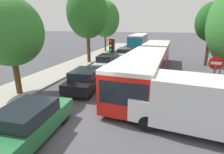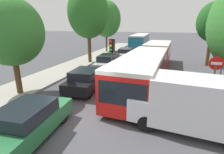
{
  "view_description": "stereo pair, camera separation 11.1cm",
  "coord_description": "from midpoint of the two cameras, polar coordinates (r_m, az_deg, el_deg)",
  "views": [
    {
      "loc": [
        3.19,
        -6.42,
        4.35
      ],
      "look_at": [
        0.2,
        3.58,
        1.2
      ],
      "focal_mm": 28.0,
      "sensor_mm": 36.0,
      "label": 1
    },
    {
      "loc": [
        3.3,
        -6.39,
        4.35
      ],
      "look_at": [
        0.2,
        3.58,
        1.2
      ],
      "focal_mm": 28.0,
      "sensor_mm": 36.0,
      "label": 2
    }
  ],
  "objects": [
    {
      "name": "kerb_strip_left",
      "position": [
        23.34,
        -7.65,
        6.07
      ],
      "size": [
        3.2,
        38.99,
        0.14
      ],
      "primitive_type": "cube",
      "color": "#9E998E",
      "rests_on": "ground"
    },
    {
      "name": "tree_left_far",
      "position": [
        28.65,
        -2.38,
        18.37
      ],
      "size": [
        4.49,
        4.49,
        7.92
      ],
      "color": "#51381E",
      "rests_on": "ground"
    },
    {
      "name": "queued_car_black",
      "position": [
        12.12,
        -8.88,
        -0.81
      ],
      "size": [
        2.02,
        4.24,
        1.44
      ],
      "rotation": [
        0.0,
        0.0,
        1.64
      ],
      "color": "black",
      "rests_on": "ground"
    },
    {
      "name": "no_entry_sign",
      "position": [
        10.45,
        30.11,
        0.77
      ],
      "size": [
        0.7,
        0.08,
        2.82
      ],
      "rotation": [
        0.0,
        0.0,
        -1.57
      ],
      "color": "#56595E",
      "rests_on": "ground"
    },
    {
      "name": "ground_plane",
      "position": [
        8.4,
        -9.02,
        -14.65
      ],
      "size": [
        200.0,
        200.0,
        0.0
      ],
      "primitive_type": "plane",
      "color": "#47474C"
    },
    {
      "name": "tree_left_mid",
      "position": [
        20.44,
        -8.03,
        19.65
      ],
      "size": [
        4.47,
        4.47,
        8.33
      ],
      "color": "#51381E",
      "rests_on": "ground"
    },
    {
      "name": "traffic_light",
      "position": [
        12.23,
        -0.35,
        8.08
      ],
      "size": [
        0.37,
        0.39,
        3.4
      ],
      "rotation": [
        0.0,
        0.0,
        -1.85
      ],
      "color": "#56595E",
      "rests_on": "ground"
    },
    {
      "name": "tree_left_near",
      "position": [
        12.03,
        -30.63,
        12.57
      ],
      "size": [
        3.82,
        3.82,
        5.97
      ],
      "color": "#51381E",
      "rests_on": "ground"
    },
    {
      "name": "queued_car_silver",
      "position": [
        17.11,
        -1.5,
        4.73
      ],
      "size": [
        2.16,
        4.54,
        1.54
      ],
      "rotation": [
        0.0,
        0.0,
        1.64
      ],
      "color": "#B7BABF",
      "rests_on": "ground"
    },
    {
      "name": "queued_car_white",
      "position": [
        22.77,
        4.03,
        7.58
      ],
      "size": [
        2.01,
        4.22,
        1.43
      ],
      "rotation": [
        0.0,
        0.0,
        1.64
      ],
      "color": "white",
      "rests_on": "ground"
    },
    {
      "name": "city_bus_rear",
      "position": [
        35.88,
        8.63,
        11.94
      ],
      "size": [
        2.71,
        11.51,
        2.47
      ],
      "rotation": [
        0.0,
        0.0,
        1.58
      ],
      "color": "teal",
      "rests_on": "ground"
    },
    {
      "name": "queued_car_green",
      "position": [
        7.73,
        -25.85,
        -13.09
      ],
      "size": [
        2.0,
        4.2,
        1.42
      ],
      "rotation": [
        0.0,
        0.0,
        1.64
      ],
      "color": "#236638",
      "rests_on": "ground"
    },
    {
      "name": "tree_right_mid",
      "position": [
        21.57,
        29.55,
        15.04
      ],
      "size": [
        3.27,
        3.27,
        6.59
      ],
      "color": "#51381E",
      "rests_on": "ground"
    },
    {
      "name": "articulated_bus",
      "position": [
        15.22,
        12.1,
        5.29
      ],
      "size": [
        3.41,
        16.61,
        2.45
      ],
      "rotation": [
        0.0,
        0.0,
        -1.63
      ],
      "color": "red",
      "rests_on": "ground"
    },
    {
      "name": "direction_sign_post",
      "position": [
        14.78,
        32.45,
        7.27
      ],
      "size": [
        0.36,
        1.38,
        3.6
      ],
      "rotation": [
        0.0,
        0.0,
        3.36
      ],
      "color": "#56595E",
      "rests_on": "ground"
    },
    {
      "name": "white_van",
      "position": [
        8.04,
        25.86,
        -7.78
      ],
      "size": [
        5.17,
        2.45,
        2.31
      ],
      "rotation": [
        0.0,
        0.0,
        3.04
      ],
      "color": "silver",
      "rests_on": "ground"
    }
  ]
}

